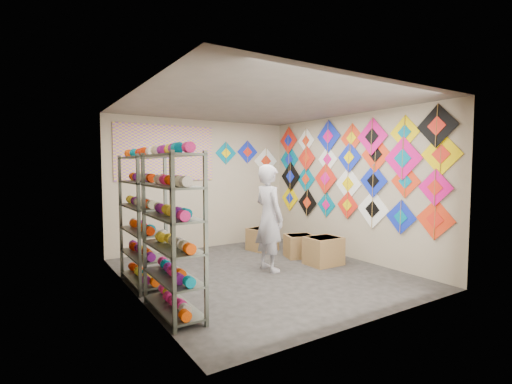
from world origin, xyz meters
TOP-DOWN VIEW (x-y plane):
  - ground at (0.00, 0.00)m, footprint 4.50×4.50m
  - room_walls at (0.00, 0.00)m, footprint 4.50×4.50m
  - shelf_rack_front at (-1.78, -0.85)m, footprint 0.40×1.10m
  - shelf_rack_back at (-1.78, 0.45)m, footprint 0.40×1.10m
  - string_spools at (-1.78, -0.20)m, footprint 0.12×2.36m
  - kite_wall_display at (1.98, -0.01)m, footprint 0.06×4.32m
  - back_wall_kites at (1.16, 2.24)m, footprint 1.62×0.02m
  - poster at (-0.80, 2.23)m, footprint 2.00×0.01m
  - shopkeeper at (0.21, 0.06)m, footprint 0.65×0.43m
  - carton_a at (1.22, -0.16)m, footprint 0.59×0.50m
  - carton_b at (1.20, 0.48)m, footprint 0.63×0.57m
  - carton_c at (0.92, 1.35)m, footprint 0.58×0.62m

SIDE VIEW (x-z plane):
  - ground at x=0.00m, z-range 0.00..0.00m
  - carton_b at x=1.20m, z-range 0.00..0.43m
  - carton_c at x=0.92m, z-range 0.00..0.45m
  - carton_a at x=1.22m, z-range 0.00..0.49m
  - shopkeeper at x=0.21m, z-range 0.00..1.76m
  - shelf_rack_front at x=-1.78m, z-range 0.00..1.90m
  - shelf_rack_back at x=-1.78m, z-range 0.00..1.90m
  - string_spools at x=-1.78m, z-range 0.99..1.11m
  - room_walls at x=0.00m, z-range -0.61..3.89m
  - kite_wall_display at x=1.98m, z-range 0.64..2.69m
  - back_wall_kites at x=1.16m, z-range 1.57..2.35m
  - poster at x=-0.80m, z-range 1.45..2.55m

